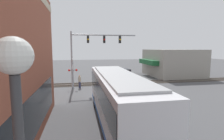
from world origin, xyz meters
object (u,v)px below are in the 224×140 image
object	(u,v)px
crossing_signal	(73,70)
pedestrian_at_crossing	(80,81)
parked_car_red	(124,73)
city_bus	(118,97)

from	to	relation	value
crossing_signal	pedestrian_at_crossing	xyz separation A→B (m)	(-0.03, -0.81, -1.45)
crossing_signal	parked_car_red	bearing A→B (deg)	-48.78
city_bus	parked_car_red	distance (m)	19.72
city_bus	pedestrian_at_crossing	xyz separation A→B (m)	(11.32, 2.44, -1.02)
crossing_signal	pedestrian_at_crossing	size ratio (longest dim) A/B	2.29
city_bus	parked_car_red	xyz separation A→B (m)	(18.93, -5.40, -1.19)
crossing_signal	parked_car_red	world-z (taller)	crossing_signal
city_bus	pedestrian_at_crossing	size ratio (longest dim) A/B	6.82
city_bus	pedestrian_at_crossing	bearing A→B (deg)	12.19
crossing_signal	pedestrian_at_crossing	bearing A→B (deg)	-91.96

